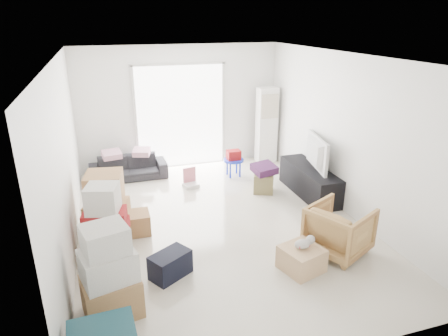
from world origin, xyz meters
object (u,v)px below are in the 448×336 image
kids_table (234,158)px  sofa (128,164)px  television (311,164)px  ottoman (264,183)px  armchair (339,227)px  tv_console (309,181)px  wood_crate (301,259)px  ac_tower (267,125)px

kids_table → sofa: bearing=166.1°
television → kids_table: (-1.09, 1.35, -0.21)m
kids_table → ottoman: bearing=-73.1°
armchair → kids_table: 3.33m
tv_console → sofa: 3.77m
television → armchair: (-0.60, -1.95, -0.21)m
kids_table → wood_crate: kids_table is taller
tv_console → kids_table: size_ratio=2.83×
tv_console → television: (0.00, 0.00, 0.34)m
ac_tower → ottoman: size_ratio=4.63×
tv_console → ottoman: tv_console is taller
sofa → television: bearing=-30.5°
wood_crate → ottoman: bearing=78.5°
tv_console → ottoman: size_ratio=4.34×
tv_console → wood_crate: tv_console is taller
ac_tower → armchair: 4.05m
armchair → ottoman: armchair is taller
sofa → kids_table: sofa is taller
armchair → wood_crate: size_ratio=1.61×
kids_table → ac_tower: bearing=33.5°
armchair → ottoman: 2.34m
television → sofa: bearing=71.4°
kids_table → wood_crate: size_ratio=1.16×
tv_console → ottoman: 0.88m
tv_console → armchair: armchair is taller
tv_console → armchair: (-0.60, -1.95, 0.13)m
ottoman → wood_crate: 2.62m
ac_tower → kids_table: ac_tower is taller
tv_console → television: television is taller
tv_console → sofa: (-3.27, 1.89, 0.04)m
ottoman → kids_table: kids_table is taller
ac_tower → television: (0.05, -2.04, -0.26)m
wood_crate → tv_console: bearing=59.1°
tv_console → kids_table: (-1.09, 1.35, 0.13)m
sofa → ottoman: 2.90m
sofa → armchair: (2.67, -3.84, 0.09)m
armchair → wood_crate: (-0.71, -0.24, -0.24)m
tv_console → wood_crate: bearing=-120.9°
television → ottoman: bearing=76.1°
sofa → armchair: bearing=-55.7°
sofa → wood_crate: sofa is taller
ac_tower → armchair: size_ratio=2.18×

